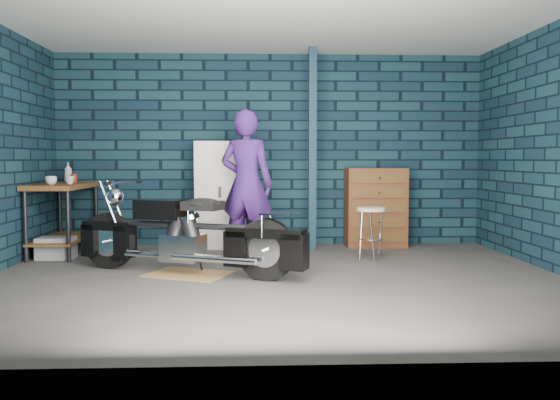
# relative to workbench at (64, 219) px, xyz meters

# --- Properties ---
(ground) EXTENTS (6.00, 6.00, 0.00)m
(ground) POSITION_rel_workbench_xyz_m (2.68, -1.75, -0.46)
(ground) COLOR #4D4A48
(ground) RESTS_ON ground
(room_walls) EXTENTS (6.02, 5.01, 2.71)m
(room_walls) POSITION_rel_workbench_xyz_m (2.68, -1.20, 1.45)
(room_walls) COLOR black
(room_walls) RESTS_ON ground
(support_post) EXTENTS (0.10, 0.10, 2.70)m
(support_post) POSITION_rel_workbench_xyz_m (3.23, 0.20, 0.90)
(support_post) COLOR #112B37
(support_post) RESTS_ON ground
(workbench) EXTENTS (0.60, 1.40, 0.91)m
(workbench) POSITION_rel_workbench_xyz_m (0.00, 0.00, 0.00)
(workbench) COLOR brown
(workbench) RESTS_ON ground
(drip_mat) EXTENTS (1.00, 0.90, 0.01)m
(drip_mat) POSITION_rel_workbench_xyz_m (1.75, -1.43, -0.45)
(drip_mat) COLOR #9D7C44
(drip_mat) RESTS_ON ground
(motorcycle) EXTENTS (2.30, 1.44, 0.99)m
(motorcycle) POSITION_rel_workbench_xyz_m (1.75, -1.43, 0.04)
(motorcycle) COLOR black
(motorcycle) RESTS_ON ground
(person) EXTENTS (0.78, 0.63, 1.83)m
(person) POSITION_rel_workbench_xyz_m (2.36, -0.32, 0.46)
(person) COLOR #3E1C6B
(person) RESTS_ON ground
(storage_bin) EXTENTS (0.43, 0.31, 0.27)m
(storage_bin) POSITION_rel_workbench_xyz_m (0.02, -0.37, -0.32)
(storage_bin) COLOR gray
(storage_bin) RESTS_ON ground
(locker) EXTENTS (0.68, 0.49, 1.46)m
(locker) POSITION_rel_workbench_xyz_m (1.99, 0.48, 0.28)
(locker) COLOR silver
(locker) RESTS_ON ground
(tool_chest) EXTENTS (0.82, 0.46, 1.10)m
(tool_chest) POSITION_rel_workbench_xyz_m (4.15, 0.48, 0.09)
(tool_chest) COLOR brown
(tool_chest) RESTS_ON ground
(shop_stool) EXTENTS (0.46, 0.46, 0.64)m
(shop_stool) POSITION_rel_workbench_xyz_m (3.87, -0.60, -0.14)
(shop_stool) COLOR beige
(shop_stool) RESTS_ON ground
(cup_a) EXTENTS (0.16, 0.16, 0.11)m
(cup_a) POSITION_rel_workbench_xyz_m (-0.03, -0.34, 0.51)
(cup_a) COLOR beige
(cup_a) RESTS_ON workbench
(cup_b) EXTENTS (0.11, 0.11, 0.10)m
(cup_b) POSITION_rel_workbench_xyz_m (0.14, -0.16, 0.50)
(cup_b) COLOR beige
(cup_b) RESTS_ON workbench
(mug_red) EXTENTS (0.10, 0.10, 0.12)m
(mug_red) POSITION_rel_workbench_xyz_m (0.06, 0.30, 0.51)
(mug_red) COLOR maroon
(mug_red) RESTS_ON workbench
(bottle) EXTENTS (0.12, 0.12, 0.27)m
(bottle) POSITION_rel_workbench_xyz_m (-0.07, 0.44, 0.59)
(bottle) COLOR gray
(bottle) RESTS_ON workbench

